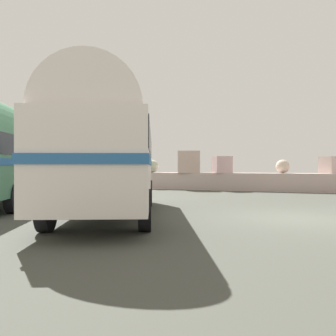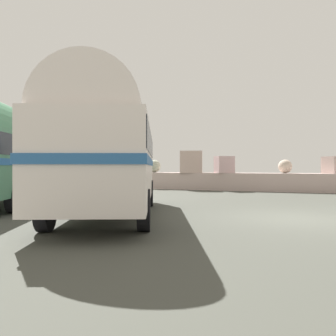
% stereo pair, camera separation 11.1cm
% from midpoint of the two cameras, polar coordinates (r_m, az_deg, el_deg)
% --- Properties ---
extents(ground, '(32.00, 26.00, 0.02)m').
position_cam_midpoint_polar(ground, '(10.90, 20.71, -7.57)').
color(ground, '#43453D').
extents(breakwater, '(31.36, 2.23, 2.50)m').
position_cam_midpoint_polar(breakwater, '(22.60, 21.51, -1.70)').
color(breakwater, '#C0A79F').
rests_on(breakwater, ground).
extents(vintage_coach, '(5.60, 8.83, 3.70)m').
position_cam_midpoint_polar(vintage_coach, '(10.88, -8.85, 3.19)').
color(vintage_coach, black).
rests_on(vintage_coach, ground).
extents(second_coach, '(5.83, 8.78, 3.70)m').
position_cam_midpoint_polar(second_coach, '(15.19, -23.60, 2.32)').
color(second_coach, black).
rests_on(second_coach, ground).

